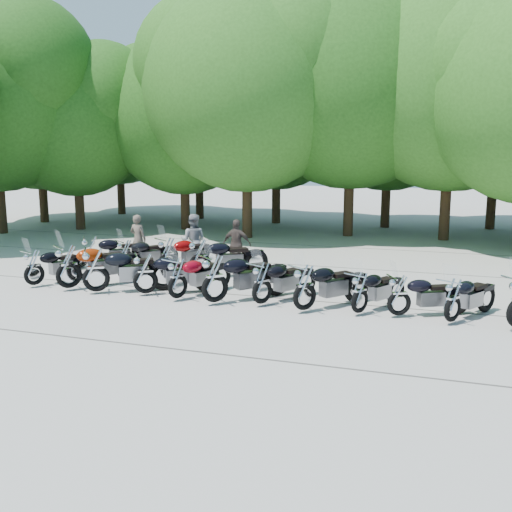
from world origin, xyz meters
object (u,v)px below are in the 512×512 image
(motorcycle_8, at_px, (360,291))
(motorcycle_0, at_px, (34,266))
(motorcycle_1, at_px, (68,265))
(motorcycle_15, at_px, (200,256))
(motorcycle_5, at_px, (215,277))
(motorcycle_9, at_px, (399,294))
(motorcycle_14, at_px, (168,254))
(rider_2, at_px, (237,244))
(motorcycle_4, at_px, (178,277))
(motorcycle_13, at_px, (126,254))
(motorcycle_7, at_px, (305,286))
(rider_0, at_px, (138,239))
(motorcycle_3, at_px, (145,272))
(motorcycle_6, at_px, (262,282))
(rider_1, at_px, (193,241))
(motorcycle_10, at_px, (453,299))
(motorcycle_2, at_px, (96,268))
(motorcycle_12, at_px, (92,251))

(motorcycle_8, bearing_deg, motorcycle_0, 28.75)
(motorcycle_1, xyz_separation_m, motorcycle_15, (2.86, 2.52, -0.03))
(motorcycle_5, distance_m, motorcycle_9, 4.53)
(motorcycle_14, xyz_separation_m, rider_2, (1.70, 1.56, 0.15))
(motorcycle_4, bearing_deg, motorcycle_13, -17.98)
(motorcycle_0, height_order, motorcycle_4, motorcycle_4)
(motorcycle_7, height_order, motorcycle_8, motorcycle_7)
(motorcycle_7, bearing_deg, motorcycle_9, -135.11)
(motorcycle_7, height_order, motorcycle_9, motorcycle_7)
(motorcycle_8, xyz_separation_m, rider_0, (-8.17, 4.13, 0.25))
(motorcycle_3, relative_size, motorcycle_8, 1.12)
(motorcycle_5, bearing_deg, motorcycle_7, -138.67)
(motorcycle_6, relative_size, motorcycle_8, 1.07)
(motorcycle_7, bearing_deg, motorcycle_5, 38.16)
(motorcycle_9, bearing_deg, rider_1, 32.38)
(motorcycle_10, bearing_deg, motorcycle_3, 29.48)
(motorcycle_13, distance_m, rider_2, 3.54)
(motorcycle_2, xyz_separation_m, motorcycle_10, (9.19, 0.07, -0.12))
(motorcycle_3, height_order, rider_1, rider_1)
(motorcycle_4, distance_m, motorcycle_5, 1.09)
(motorcycle_9, xyz_separation_m, motorcycle_14, (-7.20, 2.50, 0.10))
(motorcycle_5, height_order, rider_2, rider_2)
(rider_2, bearing_deg, motorcycle_0, 39.60)
(motorcycle_6, xyz_separation_m, motorcycle_8, (2.45, -0.06, -0.04))
(motorcycle_0, relative_size, motorcycle_6, 0.96)
(motorcycle_2, distance_m, motorcycle_3, 1.39)
(motorcycle_1, relative_size, motorcycle_10, 1.22)
(motorcycle_15, distance_m, rider_1, 1.84)
(motorcycle_8, bearing_deg, motorcycle_7, 37.44)
(motorcycle_14, height_order, motorcycle_15, motorcycle_15)
(motorcycle_1, distance_m, motorcycle_14, 3.14)
(motorcycle_8, distance_m, motorcycle_12, 9.29)
(motorcycle_14, bearing_deg, motorcycle_3, 136.46)
(motorcycle_3, relative_size, motorcycle_4, 1.04)
(rider_2, bearing_deg, motorcycle_1, 48.46)
(motorcycle_12, bearing_deg, motorcycle_1, 165.99)
(motorcycle_9, xyz_separation_m, motorcycle_12, (-9.86, 2.43, 0.06))
(rider_1, bearing_deg, motorcycle_4, 99.83)
(motorcycle_10, height_order, motorcycle_13, motorcycle_13)
(motorcycle_9, height_order, motorcycle_13, motorcycle_13)
(motorcycle_0, height_order, motorcycle_12, motorcycle_12)
(motorcycle_4, height_order, rider_0, rider_0)
(motorcycle_13, bearing_deg, motorcycle_0, 94.65)
(motorcycle_1, bearing_deg, motorcycle_8, -142.92)
(motorcycle_7, xyz_separation_m, motorcycle_12, (-7.65, 2.69, -0.03))
(motorcycle_9, bearing_deg, motorcycle_8, 66.29)
(motorcycle_8, bearing_deg, motorcycle_12, 13.27)
(motorcycle_7, xyz_separation_m, rider_1, (-4.80, 4.26, 0.22))
(motorcycle_0, distance_m, motorcycle_10, 11.33)
(motorcycle_2, relative_size, motorcycle_8, 1.22)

